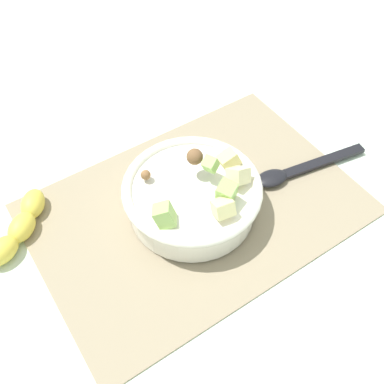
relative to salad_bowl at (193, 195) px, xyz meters
name	(u,v)px	position (x,y,z in m)	size (l,w,h in m)	color
ground_plane	(196,209)	(-0.01, 0.00, -0.04)	(2.40, 2.40, 0.00)	silver
placemat	(196,208)	(-0.01, 0.00, -0.04)	(0.52, 0.36, 0.01)	gray
salad_bowl	(193,195)	(0.00, 0.00, 0.00)	(0.22, 0.22, 0.11)	white
serving_spoon	(294,171)	(-0.19, 0.03, -0.03)	(0.22, 0.06, 0.01)	black
banana_whole	(19,227)	(0.25, -0.11, -0.02)	(0.13, 0.12, 0.04)	yellow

